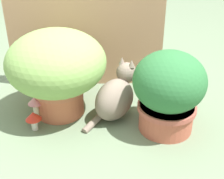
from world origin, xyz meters
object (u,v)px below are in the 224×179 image
at_px(leafy_planter, 168,90).
at_px(cat, 116,96).
at_px(mushroom_ornament_red, 33,117).
at_px(grass_planter, 57,67).
at_px(mushroom_ornament_pink, 35,104).

bearing_deg(leafy_planter, cat, 154.06).
bearing_deg(cat, mushroom_ornament_red, -164.69).
height_order(grass_planter, cat, grass_planter).
bearing_deg(leafy_planter, mushroom_ornament_pink, 172.62).
relative_size(leafy_planter, cat, 1.30).
bearing_deg(mushroom_ornament_pink, cat, 4.50).
bearing_deg(cat, leafy_planter, -25.94).
distance_m(leafy_planter, cat, 0.29).
relative_size(grass_planter, mushroom_ornament_pink, 3.59).
distance_m(cat, mushroom_ornament_red, 0.44).
height_order(cat, mushroom_ornament_pink, cat).
distance_m(grass_planter, cat, 0.35).
relative_size(mushroom_ornament_red, mushroom_ornament_pink, 0.72).
bearing_deg(mushroom_ornament_red, mushroom_ornament_pink, 91.65).
relative_size(cat, mushroom_ornament_red, 3.10).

